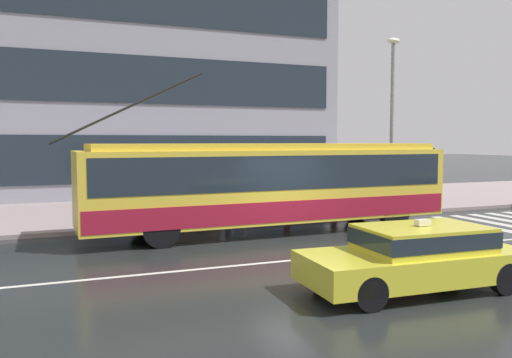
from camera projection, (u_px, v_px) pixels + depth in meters
name	position (u px, v px, depth m)	size (l,w,h in m)	color
ground_plane	(304.00, 248.00, 13.96)	(160.00, 160.00, 0.00)	#222627
sidewalk_slab	(209.00, 206.00, 22.52)	(80.00, 10.00, 0.14)	gray
crosswalk_stripe_edge_near	(479.00, 225.00, 17.70)	(0.44, 4.40, 0.01)	beige
crosswalk_stripe_inner_a	(498.00, 224.00, 18.03)	(0.44, 4.40, 0.01)	beige
lane_centre_line	(326.00, 257.00, 12.84)	(72.00, 0.14, 0.01)	silver
trolleybus	(271.00, 183.00, 16.35)	(12.59, 2.79, 4.92)	yellow
taxi_oncoming_near	(417.00, 255.00, 9.96)	(4.53, 1.99, 1.39)	yellow
bus_shelter	(194.00, 166.00, 18.73)	(3.57, 1.75, 2.48)	gray
pedestrian_at_shelter	(195.00, 172.00, 19.77)	(1.29, 1.29, 2.01)	navy
pedestrian_approaching_curb	(334.00, 184.00, 21.22)	(0.50, 0.50, 1.66)	black
pedestrian_walking_past	(227.00, 174.00, 19.27)	(1.23, 1.23, 1.97)	black
pedestrian_waiting_by_pole	(289.00, 175.00, 19.04)	(0.97, 0.97, 1.95)	#51514D
street_lamp	(392.00, 109.00, 20.89)	(0.60, 0.32, 6.97)	gray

